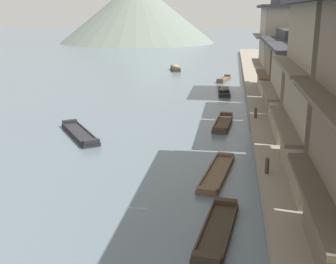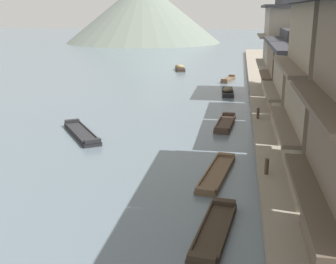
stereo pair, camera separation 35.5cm
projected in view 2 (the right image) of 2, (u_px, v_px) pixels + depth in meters
The scene contains 13 objects.
boat_moored_nearest at pixel (228, 80), 51.46m from camera, with size 1.70×4.16×0.53m.
boat_moored_second at pixel (228, 91), 43.25m from camera, with size 1.35×4.25×0.79m.
boat_moored_third at pixel (217, 173), 21.91m from camera, with size 1.82×5.59×0.34m.
boat_moored_far at pixel (180, 68), 60.49m from camera, with size 1.92×3.71×0.86m.
boat_midriver_drifting at pixel (225, 124), 31.38m from camera, with size 1.48×4.92×0.47m.
boat_midriver_upstream at pixel (214, 231), 16.14m from camera, with size 1.65×4.86×0.41m.
boat_upstream_distant at pixel (82, 133), 28.91m from camera, with size 4.22×5.41×0.49m.
house_waterfront_tall at pixel (324, 86), 26.59m from camera, with size 6.92×7.59×6.14m.
house_waterfront_narrow at pixel (297, 70), 33.68m from camera, with size 5.43×6.32×6.14m.
house_waterfront_far at pixel (290, 46), 40.69m from camera, with size 5.82×8.22×8.74m.
mooring_post_dock_mid at pixel (267, 166), 20.30m from camera, with size 0.20×0.20×0.76m, color #473828.
mooring_post_dock_far at pixel (258, 113), 30.86m from camera, with size 0.20×0.20×0.76m, color #473828.
hill_far_west at pixel (143, 12), 114.21m from camera, with size 41.36×41.36×16.00m, color slate.
Camera 2 is at (6.51, -4.94, 8.11)m, focal length 45.81 mm.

